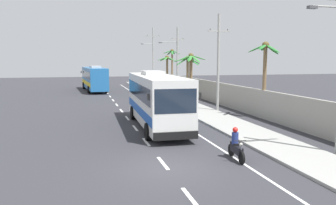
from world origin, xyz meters
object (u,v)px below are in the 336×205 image
at_px(coach_bus_foreground, 156,98).
at_px(motorcycle_trailing, 236,147).
at_px(utility_pole_distant, 153,55).
at_px(palm_farthest, 167,66).
at_px(palm_nearest, 265,65).
at_px(palm_second, 172,60).
at_px(motorcycle_beside_bus, 159,101).
at_px(palm_third, 188,67).
at_px(utility_pole_mid, 218,62).
at_px(coach_bus_far_lane, 94,78).
at_px(pedestrian_midwalk, 182,96).
at_px(palm_fourth, 191,69).
at_px(utility_pole_far, 177,59).

distance_m(coach_bus_foreground, motorcycle_trailing, 9.12).
relative_size(utility_pole_distant, palm_farthest, 1.91).
relative_size(palm_nearest, palm_second, 0.97).
bearing_deg(utility_pole_distant, motorcycle_trailing, -96.62).
bearing_deg(motorcycle_trailing, palm_second, 79.50).
bearing_deg(motorcycle_beside_bus, palm_third, 53.17).
relative_size(utility_pole_distant, palm_nearest, 1.64).
bearing_deg(utility_pole_mid, coach_bus_far_lane, 113.05).
height_order(utility_pole_mid, palm_third, utility_pole_mid).
bearing_deg(coach_bus_far_lane, pedestrian_midwalk, -67.37).
bearing_deg(palm_second, motorcycle_beside_bus, -108.12).
relative_size(motorcycle_beside_bus, palm_nearest, 0.32).
bearing_deg(palm_fourth, utility_pole_mid, -86.50).
bearing_deg(utility_pole_mid, palm_fourth, 93.50).
bearing_deg(palm_third, motorcycle_trailing, -102.12).
bearing_deg(utility_pole_mid, palm_farthest, 89.83).
height_order(pedestrian_midwalk, palm_third, palm_third).
distance_m(utility_pole_mid, palm_fourth, 6.73).
xyz_separation_m(coach_bus_far_lane, palm_third, (10.34, -13.51, 1.91)).
relative_size(palm_second, palm_third, 1.23).
distance_m(coach_bus_foreground, coach_bus_far_lane, 29.25).
distance_m(coach_bus_far_lane, motorcycle_beside_bus, 20.88).
bearing_deg(coach_bus_foreground, palm_nearest, 7.84).
bearing_deg(coach_bus_foreground, coach_bus_far_lane, 96.18).
xyz_separation_m(motorcycle_beside_bus, palm_farthest, (4.73, 15.58, 3.12)).
distance_m(coach_bus_far_lane, pedestrian_midwalk, 20.72).
height_order(palm_third, palm_farthest, palm_farthest).
xyz_separation_m(utility_pole_far, palm_fourth, (-0.67, -8.08, -1.04)).
bearing_deg(palm_second, utility_pole_far, -101.43).
xyz_separation_m(coach_bus_foreground, coach_bus_far_lane, (-3.15, 29.08, -0.07)).
bearing_deg(coach_bus_foreground, motorcycle_trailing, -77.48).
height_order(motorcycle_trailing, pedestrian_midwalk, pedestrian_midwalk).
bearing_deg(motorcycle_beside_bus, motorcycle_trailing, -90.88).
xyz_separation_m(motorcycle_trailing, palm_second, (7.23, 39.00, 4.01)).
bearing_deg(palm_third, utility_pole_far, 90.33).
bearing_deg(utility_pole_distant, coach_bus_far_lane, -149.99).
bearing_deg(palm_nearest, motorcycle_beside_bus, 131.89).
xyz_separation_m(coach_bus_far_lane, pedestrian_midwalk, (7.96, -19.10, -0.94)).
xyz_separation_m(utility_pole_distant, palm_second, (2.15, -4.77, -0.69)).
distance_m(palm_third, palm_fourth, 3.51).
bearing_deg(coach_bus_foreground, palm_third, 65.22).
relative_size(coach_bus_foreground, palm_farthest, 2.17).
distance_m(motorcycle_beside_bus, motorcycle_trailing, 17.75).
bearing_deg(pedestrian_midwalk, palm_farthest, 63.57).
height_order(coach_bus_foreground, utility_pole_far, utility_pole_far).
bearing_deg(utility_pole_mid, pedestrian_midwalk, 114.80).
height_order(palm_nearest, palm_third, palm_nearest).
height_order(utility_pole_distant, palm_second, utility_pole_distant).
bearing_deg(motorcycle_trailing, utility_pole_mid, 70.89).
height_order(motorcycle_beside_bus, utility_pole_far, utility_pole_far).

